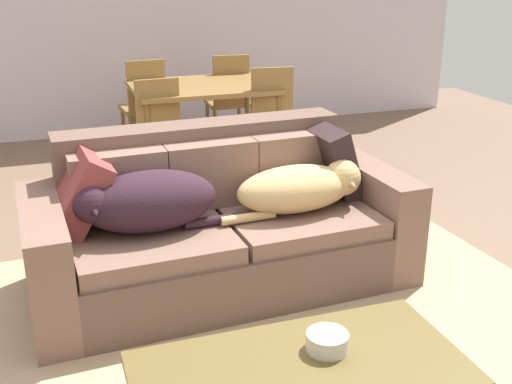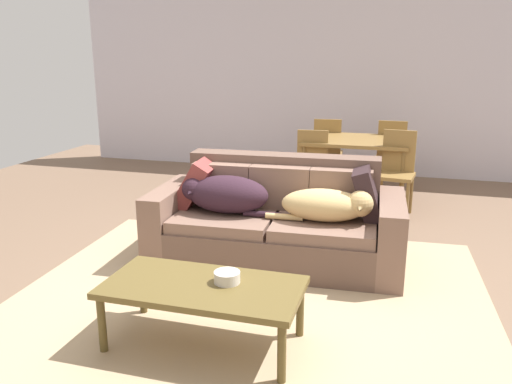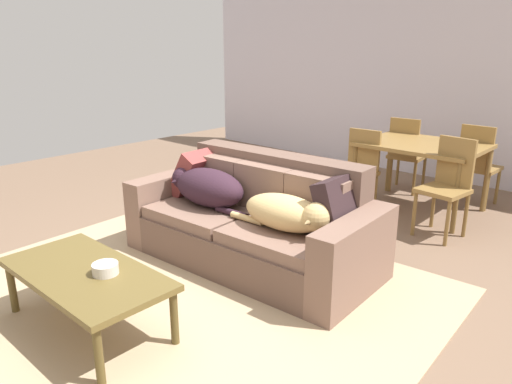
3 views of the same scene
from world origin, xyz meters
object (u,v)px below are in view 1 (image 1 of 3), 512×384
at_px(throw_pillow_by_right_arm, 332,161).
at_px(dining_chair_far_right, 229,97).
at_px(dining_chair_far_left, 145,103).
at_px(dining_chair_near_left, 162,130).
at_px(dining_table, 202,92).
at_px(dining_chair_near_right, 275,119).
at_px(dog_on_left_cushion, 146,202).
at_px(dog_on_right_cushion, 301,188).
at_px(coffee_table, 301,377).
at_px(couch, 218,227).
at_px(throw_pillow_by_left_arm, 78,192).
at_px(bowl_on_coffee_table, 327,342).

relative_size(throw_pillow_by_right_arm, dining_chair_far_right, 0.47).
bearing_deg(throw_pillow_by_right_arm, dining_chair_far_left, 105.47).
bearing_deg(dining_chair_near_left, dining_chair_far_left, 84.26).
xyz_separation_m(dining_table, dining_chair_near_right, (0.50, -0.53, -0.16)).
xyz_separation_m(dog_on_left_cushion, dog_on_right_cushion, (0.89, 0.01, -0.03)).
xyz_separation_m(coffee_table, dining_chair_near_left, (0.10, 3.15, 0.14)).
distance_m(couch, throw_pillow_by_left_arm, 0.82).
bearing_deg(dining_chair_near_left, dining_table, 44.32).
height_order(dining_chair_near_right, dining_chair_far_right, dining_chair_near_right).
bearing_deg(dining_chair_far_left, dog_on_left_cushion, 75.79).
bearing_deg(dining_table, throw_pillow_by_right_arm, -82.00).
relative_size(dog_on_right_cushion, dining_chair_far_right, 0.93).
bearing_deg(dog_on_left_cushion, dining_chair_far_left, 77.99).
height_order(dining_table, dining_chair_far_left, dining_chair_far_left).
height_order(throw_pillow_by_left_arm, throw_pillow_by_right_arm, same).
relative_size(couch, dining_chair_near_right, 2.31).
distance_m(dining_chair_far_left, dining_chair_far_right, 0.84).
xyz_separation_m(couch, dining_chair_far_right, (0.88, 2.74, 0.18)).
distance_m(throw_pillow_by_right_arm, dining_chair_far_right, 2.65).
bearing_deg(couch, dog_on_left_cushion, -163.33).
height_order(dog_on_left_cushion, throw_pillow_by_right_arm, throw_pillow_by_right_arm).
bearing_deg(bowl_on_coffee_table, dining_table, 83.18).
distance_m(couch, bowl_on_coffee_table, 1.43).
height_order(dog_on_right_cushion, dining_table, dining_table).
xyz_separation_m(couch, bowl_on_coffee_table, (0.03, -1.43, 0.11)).
bearing_deg(dining_table, bowl_on_coffee_table, -96.82).
xyz_separation_m(throw_pillow_by_left_arm, dining_chair_far_left, (0.79, 2.69, -0.12)).
bearing_deg(couch, bowl_on_coffee_table, -91.59).
bearing_deg(dog_on_right_cushion, dining_chair_far_right, 78.91).
distance_m(throw_pillow_by_left_arm, coffee_table, 1.67).
height_order(coffee_table, bowl_on_coffee_table, bowl_on_coffee_table).
height_order(dog_on_right_cushion, dining_chair_far_left, dining_chair_far_left).
height_order(couch, coffee_table, couch).
distance_m(throw_pillow_by_left_arm, dining_chair_far_left, 2.81).
bearing_deg(coffee_table, dining_chair_near_left, 88.18).
relative_size(dog_on_left_cushion, coffee_table, 0.73).
distance_m(dining_table, dining_chair_near_right, 0.74).
bearing_deg(dining_chair_far_left, throw_pillow_by_right_arm, 100.41).
relative_size(dog_on_right_cushion, throw_pillow_by_right_arm, 2.00).
bearing_deg(dining_chair_near_right, bowl_on_coffee_table, -99.27).
height_order(throw_pillow_by_right_arm, dining_chair_near_right, dining_chair_near_right).
bearing_deg(dining_chair_far_right, couch, 74.34).
xyz_separation_m(bowl_on_coffee_table, dining_chair_near_left, (-0.03, 3.08, 0.06)).
relative_size(dog_on_left_cushion, throw_pillow_by_right_arm, 2.04).
distance_m(dog_on_right_cushion, dining_table, 2.32).
distance_m(dog_on_right_cushion, throw_pillow_by_left_arm, 1.23).
xyz_separation_m(couch, dining_chair_far_left, (0.03, 2.71, 0.18)).
bearing_deg(dining_chair_far_left, bowl_on_coffee_table, 84.96).
distance_m(couch, coffee_table, 1.50).
bearing_deg(coffee_table, dining_chair_near_right, 71.33).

